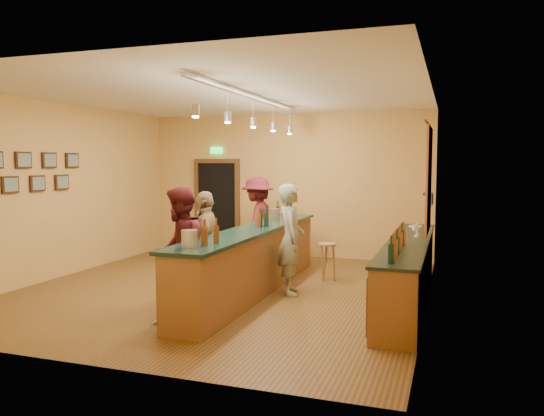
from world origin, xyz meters
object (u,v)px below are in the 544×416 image
(tasting_bar, at_px, (253,255))
(customer_a, at_px, (180,250))
(back_counter, at_px, (408,270))
(bartender, at_px, (291,239))
(bar_stool, at_px, (327,251))
(customer_c, at_px, (258,222))
(customer_b, at_px, (206,245))

(tasting_bar, distance_m, customer_a, 1.56)
(back_counter, height_order, bartender, bartender)
(back_counter, xyz_separation_m, bar_stool, (-1.49, 1.05, 0.04))
(bartender, relative_size, customer_c, 0.97)
(customer_b, distance_m, bar_stool, 2.40)
(bartender, height_order, bar_stool, bartender)
(bartender, distance_m, customer_a, 1.91)
(customer_a, relative_size, bar_stool, 2.65)
(customer_c, distance_m, bar_stool, 1.89)
(tasting_bar, height_order, bartender, bartender)
(back_counter, relative_size, customer_c, 2.49)
(tasting_bar, distance_m, customer_b, 0.86)
(customer_a, distance_m, customer_b, 0.81)
(back_counter, bearing_deg, customer_a, -151.57)
(customer_b, distance_m, customer_c, 2.72)
(back_counter, height_order, customer_a, customer_a)
(customer_c, bearing_deg, customer_a, 4.41)
(tasting_bar, bearing_deg, customer_b, -131.35)
(bartender, xyz_separation_m, customer_b, (-1.16, -0.71, -0.05))
(bar_stool, bearing_deg, customer_a, -119.21)
(customer_b, bearing_deg, bar_stool, 118.11)
(tasting_bar, bearing_deg, bar_stool, 52.63)
(customer_b, relative_size, bar_stool, 2.50)
(bartender, relative_size, bar_stool, 2.65)
(customer_c, bearing_deg, bartender, 35.21)
(back_counter, height_order, bar_stool, back_counter)
(tasting_bar, relative_size, customer_b, 3.05)
(customer_c, height_order, bar_stool, customer_c)
(tasting_bar, height_order, customer_a, customer_a)
(customer_b, bearing_deg, tasting_bar, 115.51)
(tasting_bar, distance_m, bartender, 0.68)
(customer_b, bearing_deg, bartender, 98.34)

